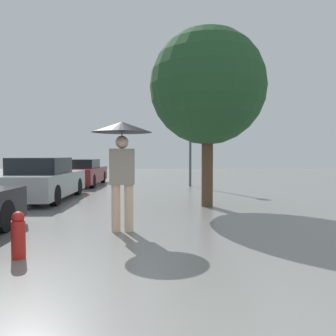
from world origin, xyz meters
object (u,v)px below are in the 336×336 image
object	(u,v)px
pedestrian	(122,146)
fire_hydrant	(18,235)
tree	(208,87)
street_lamp	(190,112)
parked_car_farthest	(81,173)
parked_car_middle	(43,180)

from	to	relation	value
pedestrian	fire_hydrant	xyz separation A→B (m)	(-1.23, -1.51, -1.24)
tree	street_lamp	distance (m)	5.65
pedestrian	street_lamp	distance (m)	8.90
parked_car_farthest	tree	xyz separation A→B (m)	(4.89, -6.27, 2.63)
street_lamp	parked_car_middle	bearing A→B (deg)	-139.58
pedestrian	fire_hydrant	distance (m)	2.31
pedestrian	street_lamp	size ratio (longest dim) A/B	0.44
parked_car_farthest	tree	distance (m)	8.38
parked_car_middle	pedestrian	bearing A→B (deg)	-55.38
street_lamp	fire_hydrant	size ratio (longest dim) A/B	7.14
tree	parked_car_farthest	bearing A→B (deg)	127.92
pedestrian	tree	xyz separation A→B (m)	(1.96, 2.85, 1.64)
tree	street_lamp	size ratio (longest dim) A/B	1.04
tree	pedestrian	bearing A→B (deg)	-124.54
street_lamp	pedestrian	bearing A→B (deg)	-103.42
parked_car_farthest	tree	world-z (taller)	tree
parked_car_farthest	fire_hydrant	world-z (taller)	parked_car_farthest
pedestrian	tree	size ratio (longest dim) A/B	0.42
tree	fire_hydrant	world-z (taller)	tree
pedestrian	parked_car_middle	bearing A→B (deg)	124.62
parked_car_farthest	fire_hydrant	bearing A→B (deg)	-80.91
pedestrian	parked_car_farthest	xyz separation A→B (m)	(-2.93, 9.12, -0.99)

